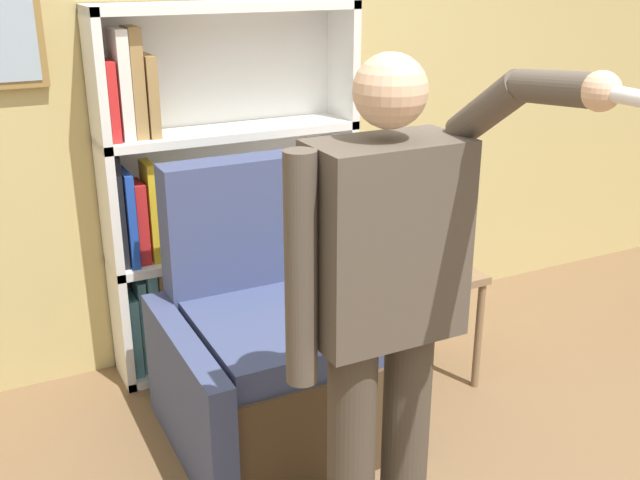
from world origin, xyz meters
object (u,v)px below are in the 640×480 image
(armchair, at_px, (270,354))
(person_standing, at_px, (385,309))
(side_table, at_px, (420,287))
(table_lamp, at_px, (424,209))
(bookcase, at_px, (208,196))

(armchair, relative_size, person_standing, 0.67)
(side_table, xyz_separation_m, table_lamp, (-0.00, -0.00, 0.39))
(side_table, height_order, table_lamp, table_lamp)
(bookcase, height_order, side_table, bookcase)
(armchair, distance_m, table_lamp, 0.95)
(table_lamp, bearing_deg, person_standing, -129.38)
(person_standing, bearing_deg, table_lamp, 50.62)
(armchair, bearing_deg, person_standing, -91.57)
(armchair, xyz_separation_m, table_lamp, (0.80, 0.07, 0.51))
(armchair, relative_size, table_lamp, 2.92)
(armchair, xyz_separation_m, person_standing, (-0.03, -0.94, 0.62))
(bookcase, relative_size, armchair, 1.54)
(person_standing, bearing_deg, armchair, 88.43)
(armchair, distance_m, side_table, 0.81)
(bookcase, relative_size, person_standing, 1.03)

